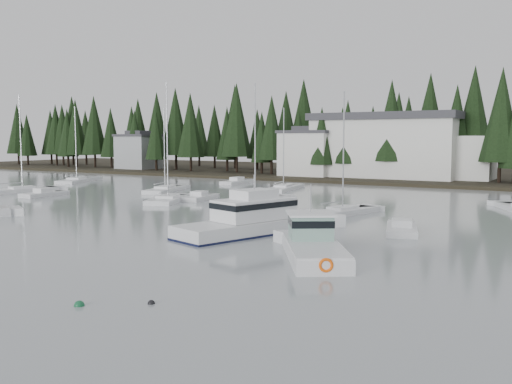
# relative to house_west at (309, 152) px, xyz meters

# --- Properties ---
(far_shore_land) EXTENTS (240.00, 54.00, 1.00)m
(far_shore_land) POSITION_rel_house_west_xyz_m (18.00, 18.00, -4.65)
(far_shore_land) COLOR black
(far_shore_land) RESTS_ON ground
(conifer_treeline) EXTENTS (200.00, 22.00, 20.00)m
(conifer_treeline) POSITION_rel_house_west_xyz_m (18.00, 7.00, -4.65)
(conifer_treeline) COLOR black
(conifer_treeline) RESTS_ON ground
(house_west) EXTENTS (9.54, 7.42, 8.75)m
(house_west) POSITION_rel_house_west_xyz_m (0.00, 0.00, 0.00)
(house_west) COLOR silver
(house_west) RESTS_ON ground
(house_far_west) EXTENTS (8.48, 7.42, 8.25)m
(house_far_west) POSITION_rel_house_west_xyz_m (-42.00, 2.00, -0.25)
(house_far_west) COLOR #999EA0
(house_far_west) RESTS_ON ground
(harbor_inn) EXTENTS (29.50, 11.50, 10.90)m
(harbor_inn) POSITION_rel_house_west_xyz_m (15.04, 3.34, 1.12)
(harbor_inn) COLOR silver
(harbor_inn) RESTS_ON ground
(cabin_cruiser_center) EXTENTS (7.02, 12.45, 5.11)m
(cabin_cruiser_center) POSITION_rel_house_west_xyz_m (22.06, -55.60, -3.89)
(cabin_cruiser_center) COLOR silver
(cabin_cruiser_center) RESTS_ON ground
(lobster_boat_teal) EXTENTS (7.40, 9.08, 4.91)m
(lobster_boat_teal) POSITION_rel_house_west_xyz_m (29.76, -60.91, -4.07)
(lobster_boat_teal) COLOR silver
(lobster_boat_teal) RESTS_ON ground
(sailboat_1) EXTENTS (5.24, 9.37, 11.60)m
(sailboat_1) POSITION_rel_house_west_xyz_m (-5.49, -32.66, -4.59)
(sailboat_1) COLOR silver
(sailboat_1) RESTS_ON ground
(sailboat_2) EXTENTS (5.61, 8.52, 13.91)m
(sailboat_2) POSITION_rel_house_west_xyz_m (2.93, -42.17, -4.57)
(sailboat_2) COLOR silver
(sailboat_2) RESTS_ON ground
(sailboat_3) EXTENTS (6.86, 10.42, 12.79)m
(sailboat_3) POSITION_rel_house_west_xyz_m (-28.92, -26.99, -4.59)
(sailboat_3) COLOR silver
(sailboat_3) RESTS_ON ground
(sailboat_5) EXTENTS (4.08, 9.27, 13.75)m
(sailboat_5) POSITION_rel_house_west_xyz_m (11.56, -37.53, -4.58)
(sailboat_5) COLOR silver
(sailboat_5) RESTS_ON ground
(sailboat_8) EXTENTS (4.52, 8.65, 11.99)m
(sailboat_8) POSITION_rel_house_west_xyz_m (23.84, -41.96, -4.58)
(sailboat_8) COLOR silver
(sailboat_8) RESTS_ON ground
(sailboat_9) EXTENTS (4.33, 9.98, 11.82)m
(sailboat_9) POSITION_rel_house_west_xyz_m (7.14, -22.61, -4.59)
(sailboat_9) COLOR silver
(sailboat_9) RESTS_ON ground
(sailboat_10) EXTENTS (5.00, 9.33, 13.27)m
(sailboat_10) POSITION_rel_house_west_xyz_m (-21.21, -43.02, -4.58)
(sailboat_10) COLOR silver
(sailboat_10) RESTS_ON ground
(runabout_0) EXTENTS (2.37, 5.62, 1.42)m
(runabout_0) POSITION_rel_house_west_xyz_m (-14.29, -45.30, -4.52)
(runabout_0) COLOR silver
(runabout_0) RESTS_ON ground
(runabout_1) EXTENTS (3.76, 5.95, 1.42)m
(runabout_1) POSITION_rel_house_west_xyz_m (31.65, -49.33, -4.52)
(runabout_1) COLOR silver
(runabout_1) RESTS_ON ground
(runabout_3) EXTENTS (2.43, 7.06, 1.42)m
(runabout_3) POSITION_rel_house_west_xyz_m (-4.64, -16.22, -4.52)
(runabout_3) COLOR silver
(runabout_3) RESTS_ON ground
(runabout_4) EXTENTS (2.95, 5.64, 1.42)m
(runabout_4) POSITION_rel_house_west_xyz_m (4.68, -38.68, -4.52)
(runabout_4) COLOR silver
(runabout_4) RESTS_ON ground
(mooring_buoy_green) EXTENTS (0.46, 0.46, 0.46)m
(mooring_buoy_green) POSITION_rel_house_west_xyz_m (25.47, -75.11, -4.65)
(mooring_buoy_green) COLOR #145933
(mooring_buoy_green) RESTS_ON ground
(mooring_buoy_dark) EXTENTS (0.33, 0.33, 0.33)m
(mooring_buoy_dark) POSITION_rel_house_west_xyz_m (27.90, -73.29, -4.65)
(mooring_buoy_dark) COLOR black
(mooring_buoy_dark) RESTS_ON ground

